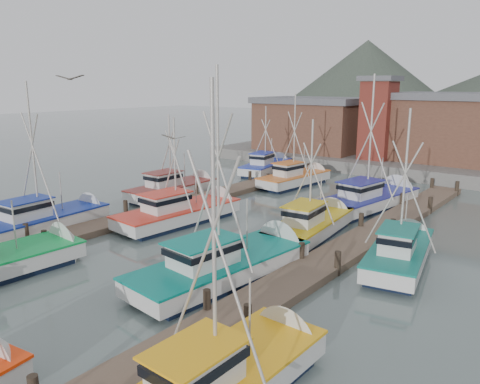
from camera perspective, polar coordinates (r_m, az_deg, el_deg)
The scene contains 20 objects.
ground at distance 24.23m, azimuth -11.37°, elevation -8.89°, with size 260.00×260.00×0.00m, color #4F5F5C.
dock_left at distance 31.75m, azimuth -13.98°, elevation -3.32°, with size 2.30×46.00×1.50m.
dock_right at distance 22.80m, azimuth 8.38°, elevation -9.63°, with size 2.30×46.00×1.50m.
quay at distance 54.77m, azimuth 19.67°, elevation 3.51°, with size 44.00×16.00×1.20m, color gray.
shed_left at distance 57.05m, azimuth 8.73°, elevation 8.26°, with size 12.72×8.48×6.20m.
shed_center at distance 52.68m, azimuth 26.21°, elevation 7.08°, with size 14.84×9.54×6.90m.
lookout_tower at distance 51.20m, azimuth 16.46°, elevation 8.71°, with size 3.60×3.60×8.50m.
distant_hills at distance 140.41m, azimuth 26.45°, elevation 8.04°, with size 175.00×140.00×42.00m.
boat_5 at distance 22.33m, azimuth -1.09°, elevation -8.66°, with size 4.26×10.20×10.65m.
boat_6 at distance 31.62m, azimuth -22.17°, elevation -3.09°, with size 3.98×8.96×9.85m.
boat_7 at distance 14.57m, azimuth -1.14°, elevation -21.46°, with size 3.87×8.25×9.76m.
boat_8 at distance 31.19m, azimuth -6.72°, elevation -2.42°, with size 3.54×9.48×7.74m.
boat_9 at distance 28.60m, azimuth 8.98°, elevation -3.93°, with size 3.44×8.61×7.68m.
boat_10 at distance 38.28m, azimuth -7.68°, elevation 0.45°, with size 3.10×8.62×7.36m.
boat_11 at distance 25.23m, azimuth 19.00°, elevation -6.82°, with size 3.90×8.21×8.46m.
boat_12 at distance 42.45m, azimuth 7.04°, elevation 1.71°, with size 3.51×8.49×8.86m.
boat_13 at distance 35.91m, azimuth 15.85°, elevation -0.76°, with size 4.45×10.27×10.54m.
boat_14 at distance 48.37m, azimuth 3.41°, elevation 3.17°, with size 4.04×8.65×7.44m.
gull_near at distance 19.22m, azimuth -20.03°, elevation 12.90°, with size 1.55×0.64×0.24m.
gull_far at distance 23.87m, azimuth -8.14°, elevation 6.57°, with size 1.55×0.63×0.24m.
Camera 1 is at (17.44, -14.24, 8.94)m, focal length 35.00 mm.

